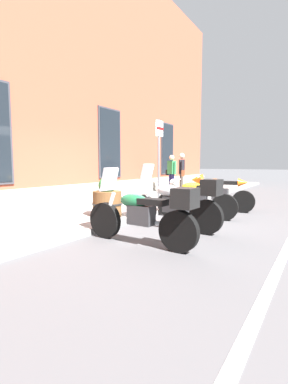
# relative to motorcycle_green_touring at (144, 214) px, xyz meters

# --- Properties ---
(ground_plane) EXTENTS (140.00, 140.00, 0.00)m
(ground_plane) POSITION_rel_motorcycle_green_touring_xyz_m (1.99, 1.19, -0.53)
(ground_plane) COLOR #424244
(sidewalk) EXTENTS (28.21, 3.05, 0.13)m
(sidewalk) POSITION_rel_motorcycle_green_touring_xyz_m (1.99, 2.72, -0.47)
(sidewalk) COLOR slate
(sidewalk) RESTS_ON ground_plane
(brick_pub_facade) EXTENTS (22.21, 6.14, 9.27)m
(brick_pub_facade) POSITION_rel_motorcycle_green_touring_xyz_m (1.99, 7.26, 4.09)
(brick_pub_facade) COLOR brown
(brick_pub_facade) RESTS_ON ground_plane
(motorcycle_green_touring) EXTENTS (0.62, 2.15, 1.28)m
(motorcycle_green_touring) POSITION_rel_motorcycle_green_touring_xyz_m (0.00, 0.00, 0.00)
(motorcycle_green_touring) COLOR black
(motorcycle_green_touring) RESTS_ON ground_plane
(motorcycle_silver_touring) EXTENTS (0.62, 2.18, 1.35)m
(motorcycle_silver_touring) POSITION_rel_motorcycle_green_touring_xyz_m (1.29, 0.05, 0.03)
(motorcycle_silver_touring) COLOR black
(motorcycle_silver_touring) RESTS_ON ground_plane
(motorcycle_yellow_naked) EXTENTS (0.62, 2.03, 0.96)m
(motorcycle_yellow_naked) POSITION_rel_motorcycle_green_touring_xyz_m (2.68, 0.22, -0.05)
(motorcycle_yellow_naked) COLOR black
(motorcycle_yellow_naked) RESTS_ON ground_plane
(motorcycle_orange_sport) EXTENTS (0.62, 2.00, 1.06)m
(motorcycle_orange_sport) POSITION_rel_motorcycle_green_touring_xyz_m (4.03, 0.16, 0.04)
(motorcycle_orange_sport) COLOR black
(motorcycle_orange_sport) RESTS_ON ground_plane
(pedestrian_dark_jacket) EXTENTS (0.59, 0.44, 1.65)m
(pedestrian_dark_jacket) POSITION_rel_motorcycle_green_touring_xyz_m (6.28, 2.30, 0.51)
(pedestrian_dark_jacket) COLOR #38332D
(pedestrian_dark_jacket) RESTS_ON sidewalk
(pedestrian_striped_shirt) EXTENTS (0.39, 0.62, 1.60)m
(pedestrian_striped_shirt) POSITION_rel_motorcycle_green_touring_xyz_m (6.92, 3.07, 0.48)
(pedestrian_striped_shirt) COLOR #1E1E4C
(pedestrian_striped_shirt) RESTS_ON sidewalk
(parking_sign) EXTENTS (0.36, 0.07, 2.47)m
(parking_sign) POSITION_rel_motorcycle_green_touring_xyz_m (3.19, 1.56, 1.19)
(parking_sign) COLOR #4C4C51
(parking_sign) RESTS_ON sidewalk
(barrel_planter) EXTENTS (0.70, 0.70, 0.93)m
(barrel_planter) POSITION_rel_motorcycle_green_touring_xyz_m (1.17, 1.79, -0.03)
(barrel_planter) COLOR brown
(barrel_planter) RESTS_ON sidewalk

